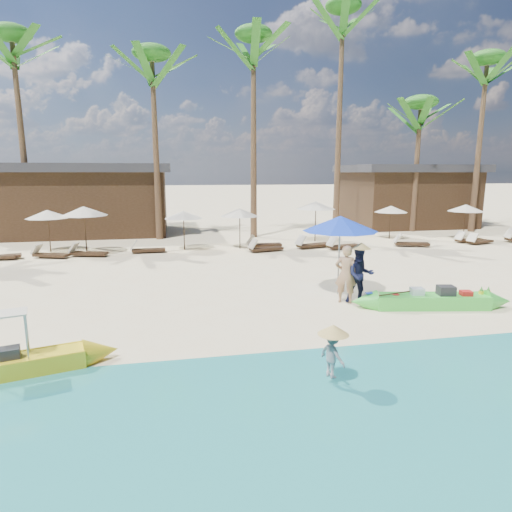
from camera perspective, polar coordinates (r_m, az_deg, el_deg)
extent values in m
plane|color=beige|center=(11.78, 2.19, -7.70)|extent=(240.00, 240.00, 0.00)
cube|color=tan|center=(7.44, 11.61, -19.81)|extent=(240.00, 4.50, 0.01)
cube|color=green|center=(13.19, 22.30, -5.63)|extent=(3.24, 1.23, 0.38)
cube|color=white|center=(13.18, 22.31, -5.55)|extent=(2.78, 0.96, 0.17)
cube|color=#262628|center=(13.27, 23.99, -4.39)|extent=(0.51, 0.43, 0.35)
cube|color=silver|center=(13.01, 20.66, -4.60)|extent=(0.40, 0.36, 0.28)
cube|color=red|center=(13.48, 26.19, -4.63)|extent=(0.34, 0.30, 0.22)
cylinder|color=red|center=(12.83, 18.12, -5.09)|extent=(0.22, 0.22, 0.09)
cylinder|color=#262628|center=(12.67, 17.19, -5.27)|extent=(0.20, 0.20, 0.08)
sphere|color=tan|center=(12.61, 15.82, -5.02)|extent=(0.18, 0.18, 0.18)
cylinder|color=yellow|center=(13.83, 27.80, -4.49)|extent=(0.14, 0.14, 0.18)
cylinder|color=yellow|center=(13.93, 28.53, -4.46)|extent=(0.14, 0.14, 0.18)
cube|color=#262628|center=(9.46, -30.09, -11.36)|extent=(0.45, 0.39, 0.28)
cube|color=beige|center=(9.20, -30.58, -6.65)|extent=(0.87, 0.70, 0.03)
imported|color=tan|center=(12.82, 11.87, -2.37)|extent=(0.74, 0.64, 1.72)
imported|color=#121633|center=(12.91, 13.70, -2.46)|extent=(0.90, 0.74, 1.68)
imported|color=gray|center=(7.92, 10.16, -12.77)|extent=(0.52, 0.64, 0.87)
cylinder|color=#99999E|center=(13.57, 10.99, -0.10)|extent=(0.05, 0.05, 2.42)
cone|color=#1436C0|center=(13.41, 11.15, 4.28)|extent=(2.31, 2.31, 0.47)
cylinder|color=#372416|center=(22.78, -25.88, 2.91)|extent=(0.05, 0.05, 1.99)
cone|color=beige|center=(22.69, -26.06, 5.05)|extent=(1.99, 1.99, 0.40)
cube|color=#372416|center=(21.93, -31.01, -0.08)|extent=(1.77, 0.95, 0.12)
cylinder|color=#372416|center=(21.64, -21.81, 3.12)|extent=(0.05, 0.05, 2.18)
cone|color=beige|center=(21.54, -21.99, 5.59)|extent=(2.18, 2.18, 0.44)
cube|color=#372416|center=(21.32, -25.62, 0.11)|extent=(1.64, 1.01, 0.11)
cube|color=beige|center=(21.67, -27.19, 0.88)|extent=(0.50, 0.59, 0.46)
cube|color=#372416|center=(21.02, -21.32, 0.32)|extent=(1.71, 0.94, 0.11)
cube|color=beige|center=(21.29, -23.11, 1.11)|extent=(0.49, 0.61, 0.48)
cylinder|color=#372416|center=(21.43, -9.58, 3.29)|extent=(0.05, 0.05, 1.89)
cone|color=beige|center=(21.34, -9.65, 5.45)|extent=(1.89, 1.89, 0.38)
cube|color=#372416|center=(21.11, -14.10, 0.78)|extent=(1.56, 0.53, 0.11)
cube|color=beige|center=(21.11, -15.99, 1.43)|extent=(0.35, 0.51, 0.45)
cylinder|color=#372416|center=(21.53, -2.17, 3.59)|extent=(0.05, 0.05, 1.97)
cone|color=beige|center=(21.44, -2.19, 5.83)|extent=(1.97, 1.97, 0.39)
cube|color=#372416|center=(21.89, 1.19, 1.50)|extent=(1.69, 0.58, 0.12)
cube|color=beige|center=(21.71, -0.72, 2.22)|extent=(0.39, 0.55, 0.49)
cube|color=#372416|center=(20.81, 1.40, 0.98)|extent=(1.69, 0.83, 0.11)
cube|color=beige|center=(20.49, -0.43, 1.64)|extent=(0.46, 0.58, 0.47)
cylinder|color=#372416|center=(24.06, 7.93, 4.51)|extent=(0.05, 0.05, 2.16)
cone|color=beige|center=(23.97, 7.99, 6.72)|extent=(2.16, 2.16, 0.43)
cube|color=#372416|center=(21.98, 7.66, 1.46)|extent=(1.83, 0.99, 0.12)
cube|color=beige|center=(21.52, 5.96, 2.12)|extent=(0.52, 0.65, 0.51)
cube|color=#372416|center=(21.93, 11.66, 1.29)|extent=(1.73, 0.85, 0.12)
cube|color=beige|center=(21.49, 10.07, 1.94)|extent=(0.47, 0.60, 0.48)
cylinder|color=#372416|center=(25.87, 17.44, 4.23)|extent=(0.05, 0.05, 1.86)
cone|color=beige|center=(25.79, 17.55, 5.99)|extent=(1.86, 1.86, 0.37)
cube|color=#372416|center=(23.65, 20.08, 1.55)|extent=(1.78, 1.07, 0.12)
cube|color=beige|center=(23.46, 18.35, 2.33)|extent=(0.54, 0.64, 0.49)
cylinder|color=#372416|center=(27.05, 26.04, 4.00)|extent=(0.05, 0.05, 1.96)
cone|color=beige|center=(26.98, 26.19, 5.77)|extent=(1.96, 1.96, 0.39)
cube|color=#372416|center=(26.30, 26.55, 1.93)|extent=(1.63, 0.74, 0.11)
cube|color=beige|center=(25.77, 25.53, 2.47)|extent=(0.42, 0.55, 0.46)
cube|color=#372416|center=(25.98, 27.72, 1.72)|extent=(1.62, 0.90, 0.11)
cube|color=beige|center=(25.40, 26.88, 2.23)|extent=(0.47, 0.57, 0.45)
cube|color=beige|center=(27.43, 30.77, 2.63)|extent=(0.51, 0.67, 0.55)
cone|color=brown|center=(27.15, -28.73, 13.26)|extent=(0.40, 0.40, 10.89)
ellipsoid|color=#296E1B|center=(28.01, -29.86, 24.40)|extent=(2.08, 2.08, 0.88)
cone|color=brown|center=(25.17, -13.21, 13.64)|extent=(0.40, 0.40, 10.08)
ellipsoid|color=#296E1B|center=(25.91, -13.75, 24.83)|extent=(2.08, 2.08, 0.88)
cone|color=brown|center=(25.38, -0.33, 15.24)|extent=(0.40, 0.40, 11.26)
ellipsoid|color=#296E1B|center=(26.39, -0.34, 27.52)|extent=(2.08, 2.08, 0.88)
cone|color=brown|center=(27.30, 11.01, 16.76)|extent=(0.40, 0.40, 13.16)
ellipsoid|color=#296E1B|center=(28.73, 11.57, 29.92)|extent=(2.08, 2.08, 0.88)
cone|color=brown|center=(29.69, 20.59, 10.87)|extent=(0.40, 0.40, 8.07)
ellipsoid|color=#296E1B|center=(30.00, 21.14, 18.59)|extent=(2.08, 2.08, 0.88)
cone|color=brown|center=(31.16, 27.59, 12.67)|extent=(0.40, 0.40, 10.64)
ellipsoid|color=#296E1B|center=(31.86, 28.51, 22.23)|extent=(2.08, 2.08, 0.88)
cube|color=#372416|center=(28.93, -22.00, 6.54)|extent=(10.00, 6.00, 3.80)
cube|color=#2D2D33|center=(28.87, -22.32, 10.79)|extent=(10.80, 6.60, 0.50)
cube|color=#372416|center=(32.90, 19.36, 7.17)|extent=(8.00, 6.00, 3.80)
cube|color=#2D2D33|center=(32.85, 19.61, 10.91)|extent=(8.80, 6.60, 0.50)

